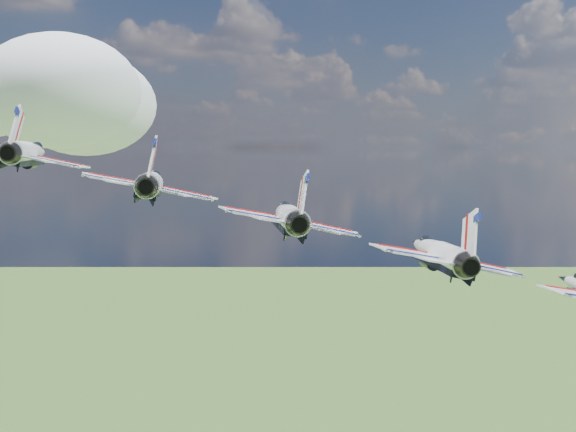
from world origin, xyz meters
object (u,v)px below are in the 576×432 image
jet_0 (28,152)px  jet_1 (152,183)px  jet_3 (438,253)px  jet_2 (288,216)px

jet_0 → jet_1: (8.95, -8.80, -2.65)m
jet_0 → jet_3: (26.85, -26.39, -7.95)m
jet_1 → jet_2: size_ratio=1.00×
jet_2 → jet_0: bearing=157.4°
jet_1 → jet_3: size_ratio=1.00×
jet_0 → jet_2: jet_0 is taller
jet_3 → jet_0: bearing=157.4°
jet_1 → jet_2: jet_1 is taller
jet_1 → jet_0: bearing=157.4°
jet_0 → jet_1: bearing=-22.6°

